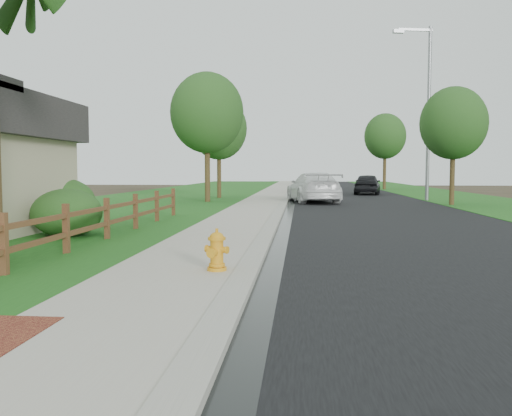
# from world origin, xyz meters

# --- Properties ---
(ground) EXTENTS (120.00, 120.00, 0.00)m
(ground) POSITION_xyz_m (0.00, 0.00, 0.00)
(ground) COLOR #322B1B
(road) EXTENTS (8.00, 90.00, 0.02)m
(road) POSITION_xyz_m (4.60, 35.00, 0.01)
(road) COLOR black
(road) RESTS_ON ground
(curb) EXTENTS (0.40, 90.00, 0.12)m
(curb) POSITION_xyz_m (0.40, 35.00, 0.06)
(curb) COLOR gray
(curb) RESTS_ON ground
(wet_gutter) EXTENTS (0.50, 90.00, 0.00)m
(wet_gutter) POSITION_xyz_m (0.75, 35.00, 0.02)
(wet_gutter) COLOR black
(wet_gutter) RESTS_ON road
(sidewalk) EXTENTS (2.20, 90.00, 0.10)m
(sidewalk) POSITION_xyz_m (-0.90, 35.00, 0.05)
(sidewalk) COLOR #AEA497
(sidewalk) RESTS_ON ground
(grass_strip) EXTENTS (1.60, 90.00, 0.06)m
(grass_strip) POSITION_xyz_m (-2.80, 35.00, 0.03)
(grass_strip) COLOR #1A4F16
(grass_strip) RESTS_ON ground
(lawn_near) EXTENTS (9.00, 90.00, 0.04)m
(lawn_near) POSITION_xyz_m (-8.00, 35.00, 0.02)
(lawn_near) COLOR #1A4F16
(lawn_near) RESTS_ON ground
(verge_far) EXTENTS (6.00, 90.00, 0.04)m
(verge_far) POSITION_xyz_m (11.50, 35.00, 0.02)
(verge_far) COLOR #1A4F16
(verge_far) RESTS_ON ground
(ranch_fence) EXTENTS (0.12, 16.92, 1.10)m
(ranch_fence) POSITION_xyz_m (-3.60, 6.40, 0.62)
(ranch_fence) COLOR #552C1C
(ranch_fence) RESTS_ON ground
(fire_hydrant) EXTENTS (0.47, 0.38, 0.72)m
(fire_hydrant) POSITION_xyz_m (-0.10, 3.27, 0.43)
(fire_hydrant) COLOR orange
(fire_hydrant) RESTS_ON sidewalk
(white_suv) EXTENTS (3.28, 5.97, 1.64)m
(white_suv) POSITION_xyz_m (2.00, 24.58, 0.84)
(white_suv) COLOR white
(white_suv) RESTS_ON road
(dark_car_mid) EXTENTS (2.53, 4.70, 1.52)m
(dark_car_mid) POSITION_xyz_m (6.23, 34.92, 0.78)
(dark_car_mid) COLOR black
(dark_car_mid) RESTS_ON road
(dark_car_far) EXTENTS (2.18, 4.31, 1.36)m
(dark_car_far) POSITION_xyz_m (2.63, 43.23, 0.70)
(dark_car_far) COLOR black
(dark_car_far) RESTS_ON road
(streetlight) EXTENTS (2.32, 0.62, 10.08)m
(streetlight) POSITION_xyz_m (8.51, 26.74, 5.71)
(streetlight) COLOR gray
(streetlight) RESTS_ON ground
(shrub_b) EXTENTS (2.20, 2.20, 1.31)m
(shrub_b) POSITION_xyz_m (-4.96, 8.29, 0.65)
(shrub_b) COLOR #234F1C
(shrub_b) RESTS_ON ground
(shrub_d) EXTENTS (2.84, 2.84, 1.58)m
(shrub_d) POSITION_xyz_m (-6.50, 11.16, 0.79)
(shrub_d) COLOR #234F1C
(shrub_d) RESTS_ON ground
(tree_near_left) EXTENTS (4.08, 4.08, 7.22)m
(tree_near_left) POSITION_xyz_m (-3.90, 24.21, 4.97)
(tree_near_left) COLOR #382417
(tree_near_left) RESTS_ON ground
(tree_near_right) EXTENTS (3.34, 3.34, 6.02)m
(tree_near_right) POSITION_xyz_m (9.00, 22.60, 4.17)
(tree_near_right) COLOR #382417
(tree_near_right) RESTS_ON ground
(tree_mid_left) EXTENTS (3.58, 3.58, 6.41)m
(tree_mid_left) POSITION_xyz_m (-3.90, 28.55, 4.42)
(tree_mid_left) COLOR #382417
(tree_mid_left) RESTS_ON ground
(tree_far_right) EXTENTS (3.80, 3.80, 7.01)m
(tree_far_right) POSITION_xyz_m (9.00, 45.11, 4.90)
(tree_far_right) COLOR #382417
(tree_far_right) RESTS_ON ground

